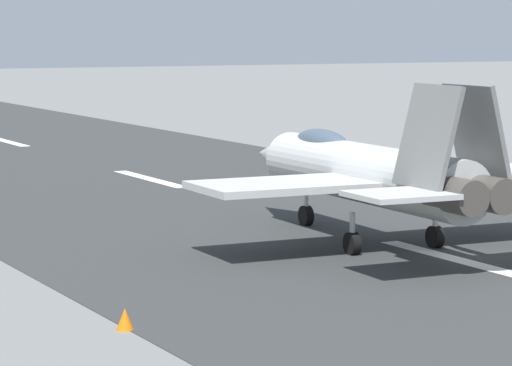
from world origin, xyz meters
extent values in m
plane|color=slate|center=(0.00, 0.00, 0.00)|extent=(400.00, 400.00, 0.00)
cube|color=#2F3232|center=(0.00, 0.00, 0.01)|extent=(240.00, 26.00, 0.02)
cube|color=white|center=(-0.26, 0.00, 0.02)|extent=(8.00, 0.70, 0.00)
cube|color=white|center=(25.11, 0.00, 0.02)|extent=(8.00, 0.70, 0.00)
cube|color=white|center=(49.09, 0.00, 0.02)|extent=(8.00, 0.70, 0.00)
cylinder|color=#B6B8B8|center=(3.84, 0.83, 2.42)|extent=(11.83, 2.44, 2.03)
cone|color=#B6B8B8|center=(11.08, 0.58, 2.42)|extent=(2.77, 1.82, 1.73)
ellipsoid|color=#3F5160|center=(7.16, 0.72, 3.18)|extent=(3.64, 1.22, 1.10)
cylinder|color=#47423D|center=(-2.17, 1.59, 2.42)|extent=(2.24, 1.18, 1.10)
cylinder|color=#47423D|center=(-2.21, 0.49, 2.42)|extent=(2.24, 1.18, 1.10)
cube|color=#B6B8B8|center=(2.98, 4.66, 2.32)|extent=(3.59, 5.67, 0.24)
cube|color=#B6B8B8|center=(2.71, -2.93, 2.32)|extent=(3.59, 5.67, 0.24)
cube|color=#B6B8B8|center=(-2.10, 3.44, 2.52)|extent=(2.50, 2.88, 0.16)
cube|color=slate|center=(-1.25, 1.91, 4.12)|extent=(2.63, 1.04, 3.14)
cube|color=slate|center=(-1.31, 0.11, 4.12)|extent=(2.63, 1.04, 3.14)
cylinder|color=silver|center=(8.37, 0.67, 0.70)|extent=(0.18, 0.18, 1.40)
cylinder|color=black|center=(8.37, 0.67, 0.38)|extent=(0.77, 0.33, 0.76)
cylinder|color=silver|center=(2.10, 2.49, 0.70)|extent=(0.18, 0.18, 1.40)
cylinder|color=black|center=(2.10, 2.49, 0.38)|extent=(0.77, 0.33, 0.76)
cylinder|color=silver|center=(1.99, -0.71, 0.70)|extent=(0.18, 0.18, 1.40)
cylinder|color=black|center=(1.99, -0.71, 0.38)|extent=(0.77, 0.33, 0.76)
cone|color=orange|center=(-4.46, 13.06, 0.28)|extent=(0.44, 0.44, 0.55)
camera|label=1|loc=(-33.92, 24.69, 7.38)|focal=91.91mm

